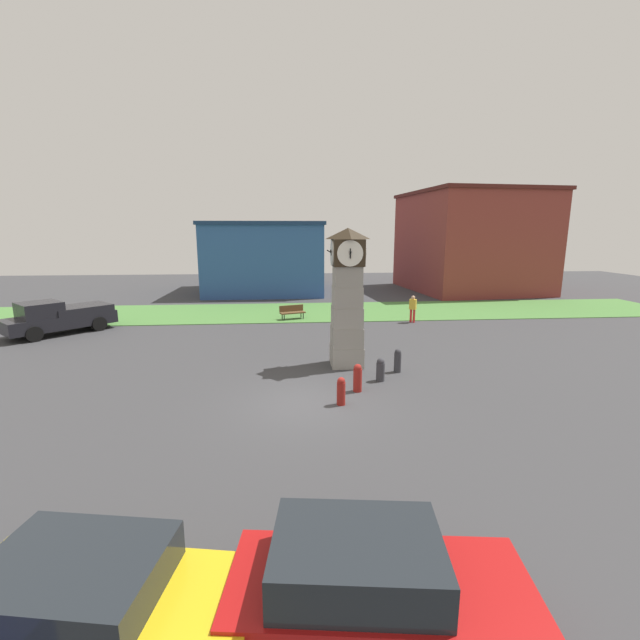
{
  "coord_description": "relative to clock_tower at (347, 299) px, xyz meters",
  "views": [
    {
      "loc": [
        -0.62,
        -13.18,
        5.54
      ],
      "look_at": [
        0.76,
        3.57,
        2.03
      ],
      "focal_mm": 24.0,
      "sensor_mm": 36.0,
      "label": 1
    }
  ],
  "objects": [
    {
      "name": "car_near_tower",
      "position": [
        -5.1,
        -12.15,
        -2.09
      ],
      "size": [
        4.37,
        2.55,
        1.42
      ],
      "color": "gold",
      "rests_on": "ground_plane"
    },
    {
      "name": "bench",
      "position": [
        -2.09,
        9.66,
        -2.3
      ],
      "size": [
        1.69,
        1.02,
        0.9
      ],
      "color": "brown",
      "rests_on": "ground_plane"
    },
    {
      "name": "bollard_far_row",
      "position": [
        -0.04,
        -3.02,
        -2.32
      ],
      "size": [
        0.3,
        0.3,
        1.0
      ],
      "color": "maroon",
      "rests_on": "ground_plane"
    },
    {
      "name": "bollard_near_tower",
      "position": [
        1.91,
        -1.08,
        -2.34
      ],
      "size": [
        0.28,
        0.28,
        0.96
      ],
      "color": "#333338",
      "rests_on": "ground_plane"
    },
    {
      "name": "car_by_building",
      "position": [
        -1.41,
        -12.24,
        -2.03
      ],
      "size": [
        4.29,
        2.27,
        1.57
      ],
      "color": "#A51111",
      "rests_on": "ground_plane"
    },
    {
      "name": "storefront_low_left",
      "position": [
        14.91,
        22.38,
        1.74
      ],
      "size": [
        12.12,
        13.14,
        9.11
      ],
      "color": "maroon",
      "rests_on": "ground_plane"
    },
    {
      "name": "clock_tower",
      "position": [
        0.0,
        0.0,
        0.0
      ],
      "size": [
        1.6,
        1.61,
        5.66
      ],
      "color": "gray",
      "rests_on": "ground_plane"
    },
    {
      "name": "grass_verge_far",
      "position": [
        -1.33,
        12.12,
        -2.8
      ],
      "size": [
        52.5,
        7.17,
        0.04
      ],
      "primitive_type": "cube",
      "color": "#477A38",
      "rests_on": "ground_plane"
    },
    {
      "name": "bollard_end_row",
      "position": [
        -0.77,
        -4.15,
        -2.35
      ],
      "size": [
        0.28,
        0.28,
        0.93
      ],
      "color": "maroon",
      "rests_on": "ground_plane"
    },
    {
      "name": "ground_plane",
      "position": [
        -1.9,
        -3.92,
        -2.82
      ],
      "size": [
        87.5,
        87.5,
        0.0
      ],
      "primitive_type": "plane",
      "color": "#38383A"
    },
    {
      "name": "pedestrian_near_bench",
      "position": [
        5.28,
        8.16,
        -1.87
      ],
      "size": [
        0.47,
        0.42,
        1.67
      ],
      "color": "red",
      "rests_on": "ground_plane"
    },
    {
      "name": "warehouse_blue_far",
      "position": [
        -4.37,
        23.0,
        0.35
      ],
      "size": [
        10.49,
        10.39,
        6.32
      ],
      "color": "#2D5193",
      "rests_on": "ground_plane"
    },
    {
      "name": "pickup_truck",
      "position": [
        -14.88,
        6.94,
        -1.89
      ],
      "size": [
        5.23,
        5.25,
        1.85
      ],
      "color": "black",
      "rests_on": "ground_plane"
    },
    {
      "name": "bollard_mid_row",
      "position": [
        1.0,
        -2.04,
        -2.37
      ],
      "size": [
        0.32,
        0.32,
        0.89
      ],
      "color": "#333338",
      "rests_on": "ground_plane"
    }
  ]
}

